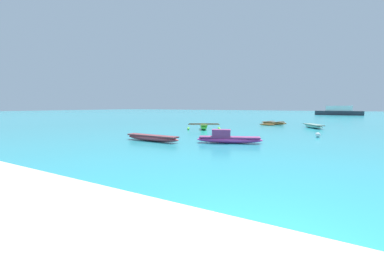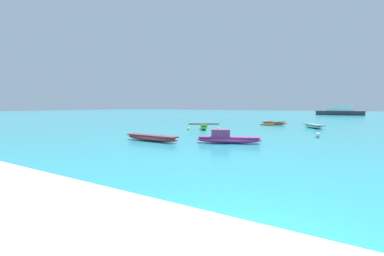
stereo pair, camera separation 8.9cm
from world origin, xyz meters
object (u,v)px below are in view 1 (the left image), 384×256
(moored_boat_4, at_px, (228,138))
(moored_boat_0, at_px, (152,138))
(mooring_buoy_0, at_px, (318,135))
(moored_boat_3, at_px, (313,126))
(distant_ferry, at_px, (339,111))
(moored_boat_2, at_px, (273,123))
(moored_boat_1, at_px, (204,127))

(moored_boat_4, bearing_deg, moored_boat_0, 178.41)
(mooring_buoy_0, bearing_deg, moored_boat_3, 97.80)
(distant_ferry, bearing_deg, moored_boat_2, -98.14)
(moored_boat_1, distance_m, distant_ferry, 49.77)
(moored_boat_3, bearing_deg, moored_boat_4, -43.38)
(moored_boat_3, distance_m, mooring_buoy_0, 8.17)
(moored_boat_2, xyz_separation_m, moored_boat_4, (1.33, -16.40, 0.10))
(moored_boat_4, height_order, distant_ferry, distant_ferry)
(moored_boat_0, relative_size, mooring_buoy_0, 12.12)
(moored_boat_1, distance_m, mooring_buoy_0, 9.75)
(moored_boat_2, height_order, distant_ferry, distant_ferry)
(moored_boat_4, height_order, mooring_buoy_0, moored_boat_4)
(moored_boat_0, bearing_deg, moored_boat_3, 65.75)
(moored_boat_1, relative_size, moored_boat_4, 0.92)
(moored_boat_0, height_order, moored_boat_2, moored_boat_2)
(moored_boat_0, bearing_deg, mooring_buoy_0, 42.34)
(moored_boat_0, relative_size, distant_ferry, 0.40)
(moored_boat_0, xyz_separation_m, mooring_buoy_0, (8.62, 7.44, -0.04))
(mooring_buoy_0, bearing_deg, moored_boat_0, -139.21)
(moored_boat_1, bearing_deg, moored_boat_0, -22.92)
(moored_boat_3, xyz_separation_m, distant_ferry, (1.15, 41.93, 0.69))
(moored_boat_1, xyz_separation_m, distant_ferry, (9.72, 48.81, 0.65))
(moored_boat_2, distance_m, moored_boat_3, 5.14)
(moored_boat_0, distance_m, mooring_buoy_0, 11.39)
(mooring_buoy_0, bearing_deg, distant_ferry, 89.95)
(moored_boat_1, xyz_separation_m, moored_boat_4, (5.41, -7.00, 0.03))
(moored_boat_0, relative_size, moored_boat_2, 1.08)
(moored_boat_1, height_order, moored_boat_4, moored_boat_4)
(moored_boat_1, xyz_separation_m, moored_boat_3, (8.57, 6.88, -0.04))
(moored_boat_1, height_order, moored_boat_3, moored_boat_1)
(moored_boat_0, height_order, mooring_buoy_0, moored_boat_0)
(moored_boat_2, relative_size, distant_ferry, 0.38)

